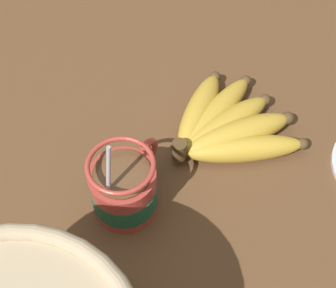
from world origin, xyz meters
The scene contains 3 objects.
table centered at (0.00, 0.00, 1.38)cm, with size 103.81×103.81×2.76cm.
coffee_mug centered at (-5.92, -0.53, 6.77)cm, with size 11.80×8.29×14.58cm.
banana_bunch centered at (10.72, -6.40, 4.68)cm, with size 18.90×19.03×4.34cm.
Camera 1 is at (-28.73, -19.89, 56.08)cm, focal length 50.00 mm.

